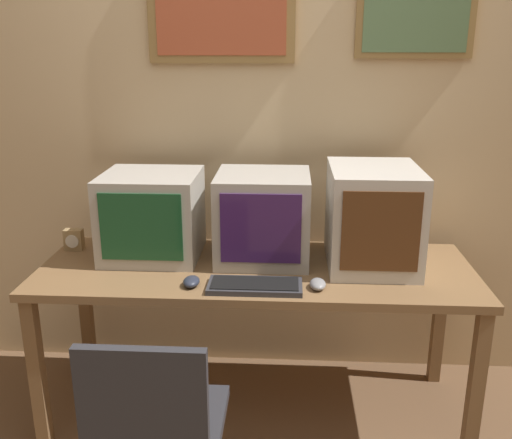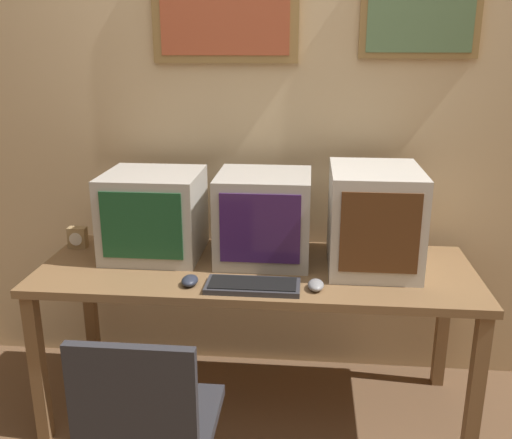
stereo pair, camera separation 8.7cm
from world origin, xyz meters
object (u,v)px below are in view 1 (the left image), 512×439
(monitor_right, at_px, (373,217))
(keyboard_main, at_px, (255,286))
(mouse_far_corner, at_px, (191,282))
(desk_clock, at_px, (74,240))
(monitor_center, at_px, (263,217))
(mouse_near_keyboard, at_px, (318,284))
(monitor_left, at_px, (152,215))

(monitor_right, height_order, keyboard_main, monitor_right)
(monitor_right, relative_size, mouse_far_corner, 4.82)
(keyboard_main, relative_size, mouse_far_corner, 3.81)
(keyboard_main, relative_size, desk_clock, 3.74)
(monitor_right, xyz_separation_m, keyboard_main, (-0.50, -0.31, -0.21))
(mouse_far_corner, bearing_deg, desk_clock, 148.41)
(monitor_center, relative_size, monitor_right, 0.86)
(monitor_center, bearing_deg, desk_clock, 176.73)
(mouse_near_keyboard, height_order, mouse_far_corner, same)
(monitor_left, bearing_deg, mouse_far_corner, -55.66)
(monitor_right, height_order, mouse_near_keyboard, monitor_right)
(desk_clock, bearing_deg, monitor_center, -3.27)
(monitor_center, xyz_separation_m, desk_clock, (-0.91, 0.05, -0.15))
(monitor_right, xyz_separation_m, mouse_near_keyboard, (-0.25, -0.29, -0.20))
(monitor_left, xyz_separation_m, mouse_near_keyboard, (0.75, -0.34, -0.18))
(mouse_near_keyboard, bearing_deg, keyboard_main, -176.04)
(monitor_center, xyz_separation_m, mouse_far_corner, (-0.28, -0.34, -0.18))
(keyboard_main, bearing_deg, monitor_left, 144.42)
(desk_clock, bearing_deg, keyboard_main, -24.15)
(keyboard_main, xyz_separation_m, mouse_far_corner, (-0.26, 0.01, 0.01))
(monitor_center, distance_m, mouse_near_keyboard, 0.45)
(keyboard_main, bearing_deg, monitor_center, 87.54)
(monitor_right, bearing_deg, mouse_far_corner, -158.87)
(monitor_left, bearing_deg, keyboard_main, -35.58)
(monitor_left, distance_m, monitor_center, 0.51)
(mouse_far_corner, relative_size, desk_clock, 0.98)
(monitor_left, xyz_separation_m, monitor_right, (0.99, -0.05, 0.02))
(monitor_center, height_order, mouse_near_keyboard, monitor_center)
(desk_clock, bearing_deg, mouse_near_keyboard, -18.46)
(mouse_far_corner, bearing_deg, monitor_center, 50.59)
(mouse_near_keyboard, distance_m, mouse_far_corner, 0.51)
(mouse_far_corner, distance_m, desk_clock, 0.74)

